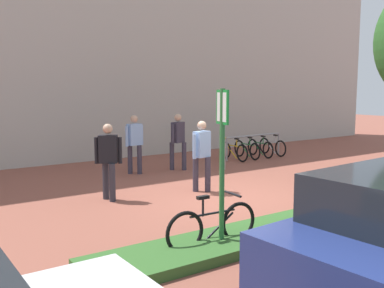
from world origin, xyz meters
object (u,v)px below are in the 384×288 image
at_px(bike_at_sign, 213,226).
at_px(person_shirt_blue, 202,151).
at_px(parking_sign_post, 222,146).
at_px(person_suited_navy, 108,157).
at_px(person_suited_dark, 178,138).
at_px(person_shirt_white, 134,140).
at_px(bollard_steel, 223,155).
at_px(bike_rack_cluster, 254,148).

relative_size(bike_at_sign, person_shirt_blue, 0.98).
bearing_deg(parking_sign_post, person_suited_navy, 93.06).
bearing_deg(person_suited_dark, parking_sign_post, -116.95).
bearing_deg(person_suited_navy, person_suited_dark, 34.20).
xyz_separation_m(person_suited_navy, person_shirt_white, (1.88, 2.41, 0.00)).
height_order(bike_at_sign, person_suited_navy, person_suited_navy).
bearing_deg(bollard_steel, parking_sign_post, -128.67).
distance_m(bike_at_sign, person_shirt_blue, 3.83).
distance_m(bike_rack_cluster, person_shirt_blue, 5.64).
bearing_deg(person_shirt_blue, bollard_steel, 41.52).
height_order(parking_sign_post, person_suited_navy, parking_sign_post).
bearing_deg(person_suited_dark, bollard_steel, -33.16).
distance_m(parking_sign_post, person_suited_dark, 6.77).
height_order(parking_sign_post, person_shirt_white, parking_sign_post).
bearing_deg(person_shirt_white, person_suited_dark, -8.00).
xyz_separation_m(bike_at_sign, person_suited_navy, (-0.13, 3.66, 0.63)).
distance_m(person_shirt_blue, person_suited_navy, 2.25).
height_order(bike_rack_cluster, person_shirt_white, person_shirt_white).
relative_size(parking_sign_post, person_suited_navy, 1.45).
height_order(bike_at_sign, person_shirt_white, person_shirt_white).
relative_size(bike_rack_cluster, person_suited_navy, 1.55).
height_order(person_shirt_blue, person_shirt_white, same).
distance_m(bollard_steel, person_suited_dark, 1.47).
bearing_deg(person_suited_navy, person_shirt_blue, -12.69).
bearing_deg(person_suited_dark, person_shirt_white, 172.00).
bearing_deg(parking_sign_post, bike_rack_cluster, 44.51).
height_order(bike_rack_cluster, person_suited_navy, person_suited_navy).
distance_m(bike_at_sign, person_shirt_white, 6.34).
relative_size(bike_at_sign, bollard_steel, 1.87).
xyz_separation_m(parking_sign_post, bike_rack_cluster, (6.60, 6.49, -1.28)).
bearing_deg(person_shirt_white, bollard_steel, -20.51).
bearing_deg(parking_sign_post, bike_at_sign, 117.90).
relative_size(parking_sign_post, person_suited_dark, 1.45).
height_order(bollard_steel, person_suited_dark, person_suited_dark).
relative_size(bollard_steel, person_shirt_blue, 0.52).
distance_m(person_suited_navy, person_shirt_white, 3.05).
bearing_deg(bike_rack_cluster, person_shirt_white, -176.59).
bearing_deg(bike_rack_cluster, person_shirt_blue, -145.27).
bearing_deg(person_suited_dark, person_shirt_blue, -111.35).
height_order(bollard_steel, person_shirt_white, person_shirt_white).
xyz_separation_m(person_suited_navy, person_suited_dark, (3.26, 2.21, 0.00)).
xyz_separation_m(bike_at_sign, person_shirt_blue, (2.06, 3.17, 0.63)).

